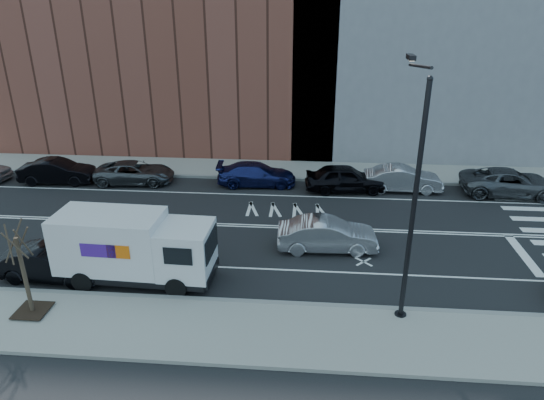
# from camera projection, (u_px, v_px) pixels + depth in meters

# --- Properties ---
(ground) EXTENTS (120.00, 120.00, 0.00)m
(ground) POSITION_uv_depth(u_px,v_px,m) (244.00, 226.00, 25.76)
(ground) COLOR black
(ground) RESTS_ON ground
(sidewalk_near) EXTENTS (44.00, 3.60, 0.15)m
(sidewalk_near) POSITION_uv_depth(u_px,v_px,m) (211.00, 330.00, 17.66)
(sidewalk_near) COLOR gray
(sidewalk_near) RESTS_ON ground
(sidewalk_far) EXTENTS (44.00, 3.60, 0.15)m
(sidewalk_far) POSITION_uv_depth(u_px,v_px,m) (261.00, 169.00, 33.79)
(sidewalk_far) COLOR gray
(sidewalk_far) RESTS_ON ground
(curb_near) EXTENTS (44.00, 0.25, 0.17)m
(curb_near) POSITION_uv_depth(u_px,v_px,m) (220.00, 301.00, 19.31)
(curb_near) COLOR gray
(curb_near) RESTS_ON ground
(curb_far) EXTENTS (44.00, 0.25, 0.17)m
(curb_far) POSITION_uv_depth(u_px,v_px,m) (258.00, 178.00, 32.14)
(curb_far) COLOR gray
(curb_far) RESTS_ON ground
(road_markings) EXTENTS (40.00, 8.60, 0.01)m
(road_markings) POSITION_uv_depth(u_px,v_px,m) (244.00, 226.00, 25.75)
(road_markings) COLOR white
(road_markings) RESTS_ON ground
(streetlight) EXTENTS (0.44, 4.02, 9.34)m
(streetlight) POSITION_uv_depth(u_px,v_px,m) (413.00, 189.00, 16.89)
(streetlight) COLOR black
(streetlight) RESTS_ON ground
(street_tree) EXTENTS (1.20, 1.20, 3.75)m
(street_tree) POSITION_uv_depth(u_px,v_px,m) (26.00, 283.00, 18.02)
(street_tree) COLOR black
(street_tree) RESTS_ON ground
(fedex_van) EXTENTS (6.72, 2.56, 3.04)m
(fedex_van) POSITION_uv_depth(u_px,v_px,m) (134.00, 247.00, 20.29)
(fedex_van) COLOR black
(fedex_van) RESTS_ON ground
(far_parked_b) EXTENTS (4.83, 1.98, 1.56)m
(far_parked_b) POSITION_uv_depth(u_px,v_px,m) (57.00, 171.00, 31.33)
(far_parked_b) COLOR black
(far_parked_b) RESTS_ON ground
(far_parked_c) EXTENTS (5.19, 2.67, 1.40)m
(far_parked_c) POSITION_uv_depth(u_px,v_px,m) (135.00, 172.00, 31.35)
(far_parked_c) COLOR #484B4F
(far_parked_c) RESTS_ON ground
(far_parked_d) EXTENTS (5.13, 2.36, 1.45)m
(far_parked_d) POSITION_uv_depth(u_px,v_px,m) (256.00, 174.00, 30.97)
(far_parked_d) COLOR navy
(far_parked_d) RESTS_ON ground
(far_parked_e) EXTENTS (5.08, 2.45, 1.67)m
(far_parked_e) POSITION_uv_depth(u_px,v_px,m) (345.00, 178.00, 29.99)
(far_parked_e) COLOR black
(far_parked_e) RESTS_ON ground
(far_parked_f) EXTENTS (4.76, 1.74, 1.56)m
(far_parked_f) POSITION_uv_depth(u_px,v_px,m) (403.00, 179.00, 30.04)
(far_parked_f) COLOR #AFAFB4
(far_parked_f) RESTS_ON ground
(far_parked_g) EXTENTS (5.83, 2.89, 1.59)m
(far_parked_g) POSITION_uv_depth(u_px,v_px,m) (510.00, 182.00, 29.43)
(far_parked_g) COLOR #484C50
(far_parked_g) RESTS_ON ground
(driving_sedan) EXTENTS (4.82, 1.91, 1.56)m
(driving_sedan) POSITION_uv_depth(u_px,v_px,m) (327.00, 235.00, 23.09)
(driving_sedan) COLOR #AAA9AE
(driving_sedan) RESTS_ON ground
(near_parked_rear_a) EXTENTS (4.60, 1.80, 1.49)m
(near_parked_rear_a) POSITION_uv_depth(u_px,v_px,m) (52.00, 263.00, 20.72)
(near_parked_rear_a) COLOR black
(near_parked_rear_a) RESTS_ON ground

